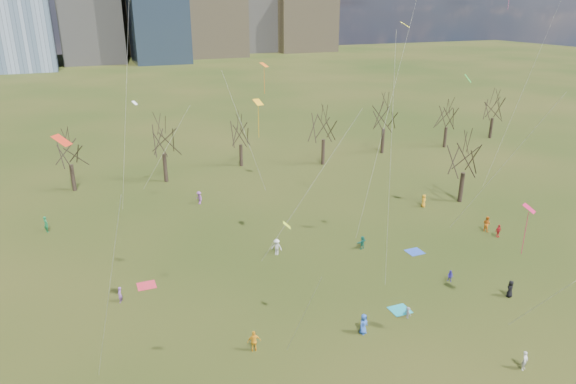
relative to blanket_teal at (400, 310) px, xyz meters
name	(u,v)px	position (x,y,z in m)	size (l,w,h in m)	color
ground	(347,325)	(-5.05, -0.19, -0.01)	(500.00, 500.00, 0.00)	black
bare_tree_row	(217,139)	(-5.13, 37.04, 6.10)	(113.04, 29.80, 9.50)	black
blanket_teal	(400,310)	(0.00, 0.00, 0.00)	(1.60, 1.50, 0.03)	teal
blanket_navy	(415,252)	(7.36, 8.28, 0.00)	(1.60, 1.50, 0.03)	#274AB6
blanket_crimson	(147,285)	(-18.65, 11.89, 0.00)	(1.60, 1.50, 0.03)	red
person_0	(363,324)	(-4.39, -1.57, 0.82)	(0.81, 0.53, 1.67)	blue
person_1	(525,361)	(3.73, -9.33, 0.70)	(0.52, 0.34, 1.44)	silver
person_3	(408,313)	(-0.08, -1.18, 0.48)	(0.64, 0.37, 0.99)	slate
person_4	(254,341)	(-12.72, -0.41, 0.82)	(0.98, 0.41, 1.67)	#EFA31A
person_5	(362,242)	(2.80, 10.95, 0.68)	(1.29, 0.41, 1.39)	#166551
person_6	(510,289)	(9.82, -1.83, 0.75)	(0.75, 0.49, 1.54)	black
person_7	(120,295)	(-21.03, 10.01, 0.69)	(0.51, 0.34, 1.41)	#8753A7
person_8	(450,276)	(6.78, 2.17, 0.54)	(0.54, 0.42, 1.11)	#3026A4
person_9	(277,247)	(-5.75, 13.08, 0.82)	(1.08, 0.62, 1.68)	silver
person_10	(498,231)	(17.70, 7.85, 0.69)	(0.83, 0.34, 1.41)	red
person_12	(424,201)	(15.58, 18.08, 0.78)	(0.78, 0.51, 1.60)	#FCA31C
person_13	(46,224)	(-27.12, 27.70, 0.91)	(0.68, 0.44, 1.85)	#1A753E
person_14	(487,224)	(17.60, 9.51, 0.86)	(0.85, 0.66, 1.75)	orange
person_15	(199,198)	(-9.70, 29.60, 0.80)	(1.06, 0.61, 1.64)	#8C4C99
kites_airborne	(314,135)	(-3.43, 9.67, 12.83)	(64.65, 47.35, 27.42)	#FDAC15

